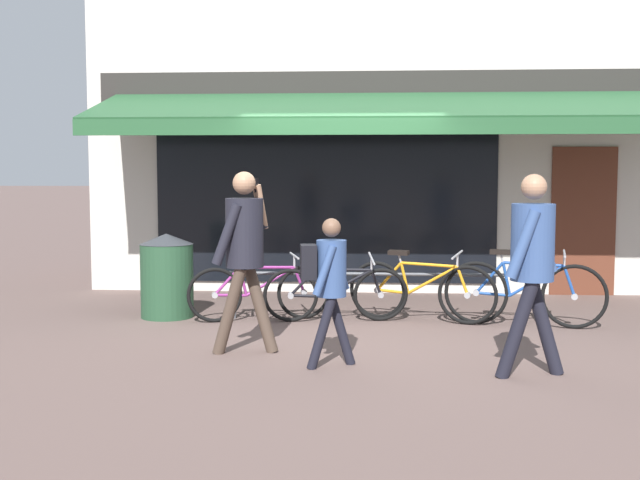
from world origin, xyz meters
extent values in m
plane|color=brown|center=(0.00, 0.00, 0.00)|extent=(160.00, 160.00, 0.00)
cube|color=beige|center=(0.67, 4.32, 3.20)|extent=(8.92, 3.00, 6.40)
cube|color=black|center=(-0.31, 2.81, 1.25)|extent=(4.90, 0.04, 2.20)
cube|color=#5B2D1E|center=(3.35, 2.81, 1.05)|extent=(0.90, 0.04, 2.10)
cube|color=#282623|center=(0.67, 2.80, 2.95)|extent=(8.47, 0.06, 0.44)
cube|color=#23512D|center=(0.67, 1.95, 2.63)|extent=(8.03, 1.76, 0.50)
cube|color=#23512D|center=(0.67, 1.07, 2.30)|extent=(8.03, 0.03, 0.20)
cylinder|color=#47494F|center=(0.52, 0.68, 0.55)|extent=(3.68, 0.04, 0.04)
cylinder|color=#47494F|center=(-1.27, 0.68, 0.28)|extent=(0.04, 0.04, 0.55)
cylinder|color=#47494F|center=(2.31, 0.68, 0.28)|extent=(0.04, 0.04, 0.55)
torus|color=black|center=(-0.43, 0.69, 0.32)|extent=(0.64, 0.24, 0.65)
cylinder|color=#9E9EA3|center=(-0.43, 0.69, 0.32)|extent=(0.08, 0.08, 0.07)
torus|color=black|center=(-1.45, 0.40, 0.32)|extent=(0.64, 0.24, 0.65)
cylinder|color=#9E9EA3|center=(-1.45, 0.40, 0.32)|extent=(0.08, 0.08, 0.07)
cylinder|color=#892D7A|center=(-0.82, 0.58, 0.47)|extent=(0.58, 0.19, 0.35)
cylinder|color=#892D7A|center=(-0.85, 0.56, 0.63)|extent=(0.63, 0.21, 0.05)
cylinder|color=#892D7A|center=(-1.13, 0.49, 0.47)|extent=(0.12, 0.07, 0.34)
cylinder|color=#892D7A|center=(-1.27, 0.45, 0.32)|extent=(0.37, 0.14, 0.05)
cylinder|color=#892D7A|center=(-1.31, 0.44, 0.48)|extent=(0.31, 0.11, 0.34)
cylinder|color=#892D7A|center=(-0.49, 0.67, 0.47)|extent=(0.15, 0.08, 0.31)
cylinder|color=#9E9EA3|center=(-1.18, 0.47, 0.69)|extent=(0.06, 0.04, 0.11)
cube|color=black|center=(-1.19, 0.46, 0.76)|extent=(0.26, 0.16, 0.05)
cylinder|color=#9E9EA3|center=(-0.54, 0.65, 0.70)|extent=(0.03, 0.04, 0.14)
cylinder|color=#9E9EA3|center=(-0.54, 0.65, 0.77)|extent=(0.17, 0.51, 0.04)
torus|color=black|center=(0.48, 0.59, 0.32)|extent=(0.66, 0.22, 0.64)
cylinder|color=#9E9EA3|center=(0.48, 0.59, 0.32)|extent=(0.08, 0.08, 0.08)
torus|color=black|center=(-0.57, 0.46, 0.32)|extent=(0.66, 0.22, 0.64)
cylinder|color=#9E9EA3|center=(-0.57, 0.46, 0.32)|extent=(0.08, 0.08, 0.08)
cylinder|color=black|center=(0.08, 0.52, 0.46)|extent=(0.59, 0.06, 0.34)
cylinder|color=black|center=(0.05, 0.49, 0.62)|extent=(0.65, 0.11, 0.05)
cylinder|color=black|center=(-0.24, 0.48, 0.47)|extent=(0.12, 0.11, 0.34)
cylinder|color=black|center=(-0.38, 0.48, 0.31)|extent=(0.37, 0.08, 0.05)
cylinder|color=black|center=(-0.42, 0.45, 0.47)|extent=(0.32, 0.05, 0.34)
cylinder|color=black|center=(0.42, 0.56, 0.47)|extent=(0.15, 0.10, 0.31)
cylinder|color=#9E9EA3|center=(-0.29, 0.44, 0.68)|extent=(0.06, 0.05, 0.11)
cube|color=black|center=(-0.30, 0.43, 0.75)|extent=(0.25, 0.13, 0.06)
cylinder|color=#9E9EA3|center=(0.37, 0.52, 0.69)|extent=(0.03, 0.05, 0.14)
cylinder|color=#9E9EA3|center=(0.37, 0.51, 0.75)|extent=(0.09, 0.52, 0.10)
torus|color=black|center=(1.47, 0.44, 0.35)|extent=(0.69, 0.30, 0.70)
cylinder|color=#9E9EA3|center=(1.47, 0.44, 0.35)|extent=(0.09, 0.08, 0.07)
torus|color=black|center=(0.44, 0.78, 0.35)|extent=(0.69, 0.30, 0.70)
cylinder|color=#9E9EA3|center=(0.44, 0.78, 0.35)|extent=(0.09, 0.08, 0.07)
cylinder|color=orange|center=(1.08, 0.56, 0.50)|extent=(0.58, 0.24, 0.37)
cylinder|color=orange|center=(1.03, 0.56, 0.68)|extent=(0.64, 0.24, 0.05)
cylinder|color=orange|center=(0.76, 0.66, 0.51)|extent=(0.12, 0.03, 0.37)
cylinder|color=orange|center=(0.62, 0.72, 0.34)|extent=(0.37, 0.15, 0.05)
cylinder|color=orange|center=(0.58, 0.72, 0.52)|extent=(0.31, 0.16, 0.36)
cylinder|color=orange|center=(1.41, 0.45, 0.51)|extent=(0.16, 0.05, 0.34)
cylinder|color=#9E9EA3|center=(0.70, 0.66, 0.74)|extent=(0.06, 0.03, 0.11)
cube|color=black|center=(0.69, 0.66, 0.81)|extent=(0.26, 0.17, 0.06)
cylinder|color=#9E9EA3|center=(1.35, 0.45, 0.74)|extent=(0.04, 0.04, 0.14)
cylinder|color=#9E9EA3|center=(1.35, 0.45, 0.81)|extent=(0.18, 0.50, 0.06)
torus|color=black|center=(2.63, 0.29, 0.37)|extent=(0.73, 0.22, 0.73)
cylinder|color=#9E9EA3|center=(2.63, 0.29, 0.37)|extent=(0.08, 0.08, 0.07)
torus|color=black|center=(1.57, 0.51, 0.37)|extent=(0.73, 0.22, 0.73)
cylinder|color=#9E9EA3|center=(1.57, 0.51, 0.37)|extent=(0.08, 0.08, 0.07)
cylinder|color=#1E4793|center=(2.23, 0.37, 0.53)|extent=(0.59, 0.17, 0.39)
cylinder|color=#1E4793|center=(2.19, 0.37, 0.72)|extent=(0.66, 0.17, 0.05)
cylinder|color=#1E4793|center=(1.90, 0.44, 0.54)|extent=(0.12, 0.04, 0.39)
cylinder|color=#1E4793|center=(1.76, 0.48, 0.36)|extent=(0.38, 0.11, 0.05)
cylinder|color=#1E4793|center=(1.72, 0.48, 0.55)|extent=(0.32, 0.11, 0.38)
cylinder|color=#1E4793|center=(2.57, 0.30, 0.54)|extent=(0.15, 0.05, 0.35)
cylinder|color=#9E9EA3|center=(1.85, 0.44, 0.78)|extent=(0.06, 0.03, 0.11)
cube|color=black|center=(1.83, 0.44, 0.85)|extent=(0.26, 0.15, 0.05)
cylinder|color=#9E9EA3|center=(2.51, 0.30, 0.78)|extent=(0.03, 0.04, 0.14)
cylinder|color=#9E9EA3|center=(2.51, 0.30, 0.85)|extent=(0.13, 0.51, 0.04)
cylinder|color=#47382D|center=(-0.71, -1.04, 0.42)|extent=(0.37, 0.19, 0.87)
cylinder|color=#47382D|center=(-0.99, -1.19, 0.42)|extent=(0.37, 0.19, 0.87)
cylinder|color=black|center=(-0.85, -1.11, 1.17)|extent=(0.43, 0.43, 0.66)
sphere|color=#A87A5B|center=(-0.85, -1.11, 1.65)|extent=(0.22, 0.22, 0.22)
cylinder|color=black|center=(-0.98, -1.30, 1.17)|extent=(0.30, 0.11, 0.59)
cylinder|color=black|center=(-0.75, -0.91, 1.32)|extent=(0.23, 0.17, 0.30)
cylinder|color=#A87A5B|center=(-0.72, -0.93, 1.41)|extent=(0.18, 0.20, 0.45)
cube|color=black|center=(-0.75, -0.97, 1.63)|extent=(0.03, 0.07, 0.14)
cylinder|color=black|center=(0.10, -1.52, 0.32)|extent=(0.28, 0.12, 0.67)
cylinder|color=black|center=(-0.06, -1.69, 0.32)|extent=(0.28, 0.12, 0.67)
cylinder|color=#334C7F|center=(0.02, -1.60, 0.90)|extent=(0.31, 0.31, 0.51)
sphere|color=brown|center=(0.02, -1.60, 1.26)|extent=(0.17, 0.17, 0.17)
cylinder|color=#334C7F|center=(-0.03, -1.77, 0.89)|extent=(0.23, 0.15, 0.45)
cylinder|color=#334C7F|center=(0.07, -1.44, 0.89)|extent=(0.23, 0.15, 0.45)
cube|color=black|center=(-0.19, -1.63, 0.96)|extent=(0.17, 0.25, 0.30)
cylinder|color=black|center=(1.88, -1.73, 0.42)|extent=(0.37, 0.15, 0.86)
cylinder|color=black|center=(1.62, -1.90, 0.42)|extent=(0.37, 0.15, 0.86)
cylinder|color=#334C7F|center=(1.75, -1.81, 1.16)|extent=(0.40, 0.40, 0.66)
sphere|color=#A87A5B|center=(1.75, -1.81, 1.63)|extent=(0.22, 0.22, 0.22)
cylinder|color=#334C7F|center=(1.63, -2.01, 1.16)|extent=(0.30, 0.14, 0.59)
cylinder|color=#334C7F|center=(1.87, -1.61, 1.16)|extent=(0.30, 0.14, 0.59)
cylinder|color=#23472D|center=(-2.09, 0.71, 0.44)|extent=(0.63, 0.63, 0.89)
cone|color=#33353A|center=(-2.09, 0.71, 0.95)|extent=(0.65, 0.65, 0.13)
camera|label=1|loc=(0.40, -8.72, 1.77)|focal=45.00mm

